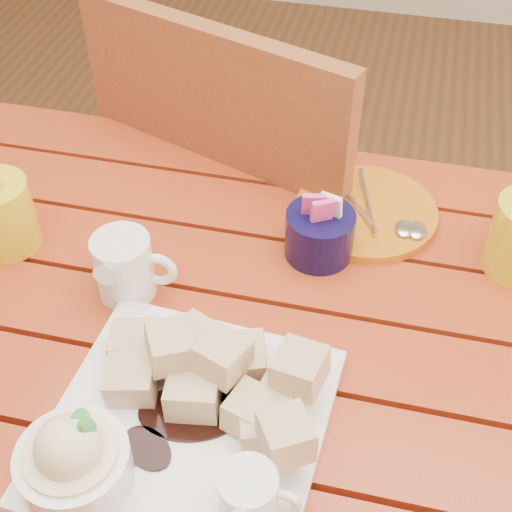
% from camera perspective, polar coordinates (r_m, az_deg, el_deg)
% --- Properties ---
extents(table, '(1.20, 0.79, 0.75)m').
position_cam_1_polar(table, '(0.94, -2.86, -10.13)').
color(table, '#972D13').
rests_on(table, ground).
extents(dessert_plate, '(0.30, 0.30, 0.11)m').
position_cam_1_polar(dessert_plate, '(0.74, -6.69, -13.13)').
color(dessert_plate, white).
rests_on(dessert_plate, table).
extents(cream_pitcher, '(0.10, 0.09, 0.09)m').
position_cam_1_polar(cream_pitcher, '(0.88, -10.43, -0.79)').
color(cream_pitcher, white).
rests_on(cream_pitcher, table).
extents(sugar_caddy, '(0.09, 0.09, 0.10)m').
position_cam_1_polar(sugar_caddy, '(0.92, 5.11, 1.84)').
color(sugar_caddy, black).
rests_on(sugar_caddy, table).
extents(orange_saucer, '(0.20, 0.20, 0.02)m').
position_cam_1_polar(orange_saucer, '(1.00, 8.87, 3.48)').
color(orange_saucer, orange).
rests_on(orange_saucer, table).
extents(chair_far, '(0.58, 0.58, 0.96)m').
position_cam_1_polar(chair_far, '(1.32, 0.10, 3.19)').
color(chair_far, brown).
rests_on(chair_far, ground).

